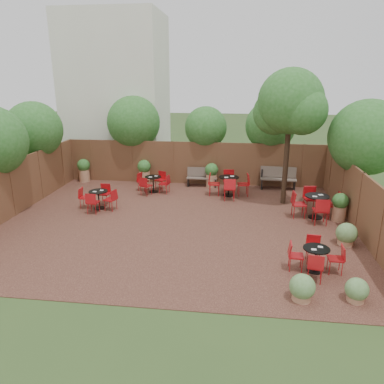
# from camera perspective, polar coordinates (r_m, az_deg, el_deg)

# --- Properties ---
(ground) EXTENTS (80.00, 80.00, 0.00)m
(ground) POSITION_cam_1_polar(r_m,az_deg,el_deg) (13.00, -2.43, -4.78)
(ground) COLOR #354F23
(ground) RESTS_ON ground
(courtyard_paving) EXTENTS (12.00, 10.00, 0.02)m
(courtyard_paving) POSITION_cam_1_polar(r_m,az_deg,el_deg) (13.00, -2.43, -4.74)
(courtyard_paving) COLOR #3A1F18
(courtyard_paving) RESTS_ON ground
(fence_back) EXTENTS (12.00, 0.08, 2.00)m
(fence_back) POSITION_cam_1_polar(r_m,az_deg,el_deg) (17.43, 0.25, 4.45)
(fence_back) COLOR #4E301D
(fence_back) RESTS_ON ground
(fence_left) EXTENTS (0.08, 10.00, 2.00)m
(fence_left) POSITION_cam_1_polar(r_m,az_deg,el_deg) (14.86, -25.95, 0.36)
(fence_left) COLOR #4E301D
(fence_left) RESTS_ON ground
(fence_right) EXTENTS (0.08, 10.00, 2.00)m
(fence_right) POSITION_cam_1_polar(r_m,az_deg,el_deg) (13.10, 24.37, -1.55)
(fence_right) COLOR #4E301D
(fence_right) RESTS_ON ground
(neighbour_building) EXTENTS (5.00, 4.00, 8.00)m
(neighbour_building) POSITION_cam_1_polar(r_m,az_deg,el_deg) (20.93, -11.43, 14.59)
(neighbour_building) COLOR silver
(neighbour_building) RESTS_ON ground
(overhang_foliage) EXTENTS (15.75, 10.53, 2.71)m
(overhang_foliage) POSITION_cam_1_polar(r_m,az_deg,el_deg) (15.20, -5.69, 9.07)
(overhang_foliage) COLOR #27611F
(overhang_foliage) RESTS_ON ground
(courtyard_tree) EXTENTS (2.65, 2.55, 5.21)m
(courtyard_tree) POSITION_cam_1_polar(r_m,az_deg,el_deg) (14.63, 14.83, 12.67)
(courtyard_tree) COLOR black
(courtyard_tree) RESTS_ON courtyard_paving
(park_bench_left) EXTENTS (1.40, 0.48, 0.86)m
(park_bench_left) POSITION_cam_1_polar(r_m,az_deg,el_deg) (17.15, 1.54, 2.37)
(park_bench_left) COLOR brown
(park_bench_left) RESTS_ON courtyard_paving
(park_bench_right) EXTENTS (1.62, 0.61, 0.98)m
(park_bench_right) POSITION_cam_1_polar(r_m,az_deg,el_deg) (17.17, 13.10, 2.15)
(park_bench_right) COLOR brown
(park_bench_right) RESTS_ON courtyard_paving
(bistro_tables) EXTENTS (9.69, 7.75, 0.96)m
(bistro_tables) POSITION_cam_1_polar(r_m,az_deg,el_deg) (14.08, 4.89, -1.04)
(bistro_tables) COLOR black
(bistro_tables) RESTS_ON courtyard_paving
(planters) EXTENTS (11.52, 4.39, 1.14)m
(planters) POSITION_cam_1_polar(r_m,az_deg,el_deg) (16.55, -2.40, 2.34)
(planters) COLOR #A87454
(planters) RESTS_ON courtyard_paving
(low_shrubs) EXTENTS (2.39, 3.77, 0.68)m
(low_shrubs) POSITION_cam_1_polar(r_m,az_deg,el_deg) (10.40, 21.18, -9.99)
(low_shrubs) COLOR #A87454
(low_shrubs) RESTS_ON courtyard_paving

